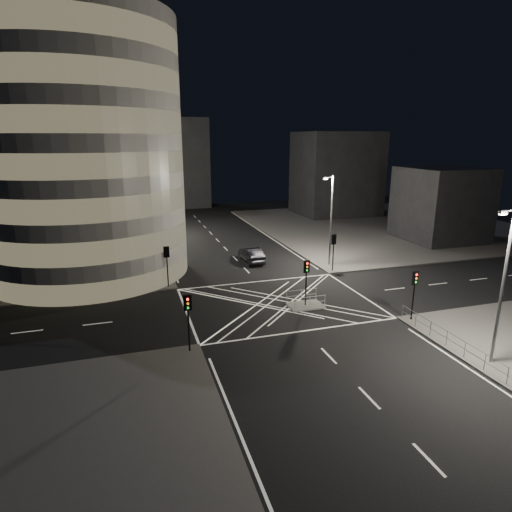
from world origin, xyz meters
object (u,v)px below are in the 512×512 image
object	(u,v)px
traffic_signal_fl	(167,259)
traffic_signal_nr	(414,286)
street_lamp_left_far	(145,199)
central_island	(305,306)
street_lamp_left_near	(154,222)
sedan	(252,255)
traffic_signal_island	(306,274)
traffic_signal_fr	(334,246)
street_lamp_right_near	(503,282)
street_lamp_right_far	(331,218)
traffic_signal_nl	(188,313)

from	to	relation	value
traffic_signal_fl	traffic_signal_nr	xyz separation A→B (m)	(17.60, -13.60, 0.00)
traffic_signal_fl	street_lamp_left_far	distance (m)	23.36
central_island	street_lamp_left_near	distance (m)	18.52
street_lamp_left_far	sedan	distance (m)	20.66
traffic_signal_nr	street_lamp_left_near	world-z (taller)	street_lamp_left_near
traffic_signal_island	street_lamp_left_near	bearing A→B (deg)	130.27
traffic_signal_fr	traffic_signal_island	distance (m)	10.73
traffic_signal_fr	sedan	distance (m)	9.86
central_island	street_lamp_right_near	xyz separation A→B (m)	(7.44, -12.50, 5.47)
street_lamp_left_near	traffic_signal_fr	bearing A→B (deg)	-15.92
street_lamp_left_near	traffic_signal_fl	bearing A→B (deg)	-83.03
street_lamp_left_near	sedan	xyz separation A→B (m)	(10.94, 1.11, -4.69)
traffic_signal_nr	street_lamp_left_near	xyz separation A→B (m)	(-18.24, 18.80, 2.63)
traffic_signal_fl	traffic_signal_island	xyz separation A→B (m)	(10.80, -8.30, 0.00)
sedan	traffic_signal_nr	bearing A→B (deg)	108.30
street_lamp_left_far	traffic_signal_fr	bearing A→B (deg)	-51.83
central_island	street_lamp_left_far	size ratio (longest dim) A/B	0.30
street_lamp_right_far	traffic_signal_nl	bearing A→B (deg)	-139.09
central_island	street_lamp_left_near	size ratio (longest dim) A/B	0.30
traffic_signal_nl	traffic_signal_nr	bearing A→B (deg)	0.00
street_lamp_right_far	street_lamp_left_near	bearing A→B (deg)	170.97
traffic_signal_island	traffic_signal_fr	bearing A→B (deg)	50.67
traffic_signal_fr	street_lamp_left_far	bearing A→B (deg)	128.17
street_lamp_left_far	street_lamp_right_near	bearing A→B (deg)	-66.79
central_island	traffic_signal_nr	world-z (taller)	traffic_signal_nr
street_lamp_right_near	sedan	distance (m)	28.63
traffic_signal_nr	street_lamp_right_far	world-z (taller)	street_lamp_right_far
traffic_signal_fr	central_island	bearing A→B (deg)	-129.33
street_lamp_right_near	traffic_signal_nl	bearing A→B (deg)	158.45
traffic_signal_fr	sedan	bearing A→B (deg)	139.18
central_island	traffic_signal_nr	size ratio (longest dim) A/B	0.75
traffic_signal_fr	street_lamp_left_far	distance (m)	29.63
traffic_signal_nl	street_lamp_right_far	xyz separation A→B (m)	(18.24, 15.80, 2.63)
traffic_signal_nr	street_lamp_right_near	size ratio (longest dim) A/B	0.40
traffic_signal_fr	traffic_signal_nr	world-z (taller)	same
central_island	street_lamp_right_far	world-z (taller)	street_lamp_right_far
traffic_signal_island	street_lamp_left_near	world-z (taller)	street_lamp_left_near
street_lamp_left_near	street_lamp_left_far	world-z (taller)	same
central_island	street_lamp_right_near	bearing A→B (deg)	-59.25
traffic_signal_fl	traffic_signal_island	world-z (taller)	same
street_lamp_left_near	street_lamp_left_far	size ratio (longest dim) A/B	1.00
traffic_signal_fl	street_lamp_right_far	distance (m)	18.55
street_lamp_left_far	central_island	bearing A→B (deg)	-70.05
central_island	traffic_signal_island	world-z (taller)	traffic_signal_island
street_lamp_left_near	street_lamp_right_near	world-z (taller)	same
central_island	traffic_signal_fl	distance (m)	13.91
traffic_signal_fl	street_lamp_right_far	size ratio (longest dim) A/B	0.40
street_lamp_right_far	traffic_signal_fr	bearing A→B (deg)	-106.11
central_island	sedan	bearing A→B (deg)	91.96
central_island	traffic_signal_fr	size ratio (longest dim) A/B	0.75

